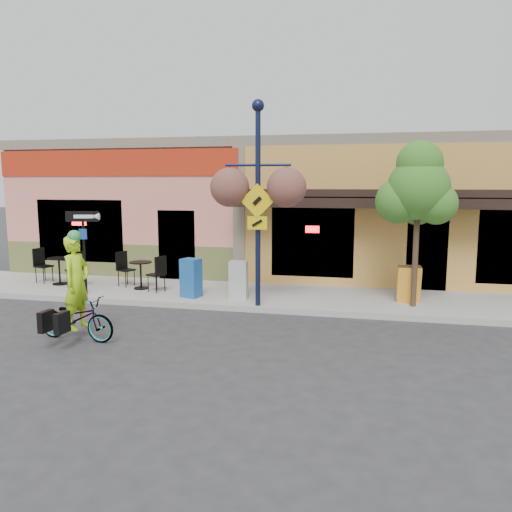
{
  "coord_description": "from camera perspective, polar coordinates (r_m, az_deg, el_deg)",
  "views": [
    {
      "loc": [
        2.68,
        -11.05,
        3.15
      ],
      "look_at": [
        0.16,
        0.5,
        1.4
      ],
      "focal_mm": 35.0,
      "sensor_mm": 36.0,
      "label": 1
    }
  ],
  "objects": [
    {
      "name": "newspaper_box_blue",
      "position": [
        13.24,
        -7.43,
        -2.49
      ],
      "size": [
        0.55,
        0.51,
        1.02
      ],
      "primitive_type": null,
      "rotation": [
        0.0,
        0.0,
        -0.26
      ],
      "color": "#1A56A1",
      "rests_on": "sidewalk"
    },
    {
      "name": "newspaper_box_grey",
      "position": [
        12.98,
        -2.02,
        -2.73
      ],
      "size": [
        0.5,
        0.46,
        0.98
      ],
      "primitive_type": null,
      "rotation": [
        0.0,
        0.0,
        0.1
      ],
      "color": "#AFAFAF",
      "rests_on": "sidewalk"
    },
    {
      "name": "bicycle",
      "position": [
        10.7,
        -19.85,
        -6.72
      ],
      "size": [
        1.75,
        0.74,
        0.89
      ],
      "primitive_type": "imported",
      "rotation": [
        0.0,
        0.0,
        1.48
      ],
      "color": "maroon",
      "rests_on": "ground"
    },
    {
      "name": "sandwich_board",
      "position": [
        12.92,
        17.12,
        -3.26
      ],
      "size": [
        0.56,
        0.41,
        0.93
      ],
      "primitive_type": null,
      "rotation": [
        0.0,
        0.0,
        -0.01
      ],
      "color": "#FF9D28",
      "rests_on": "sidewalk"
    },
    {
      "name": "lamp_post",
      "position": [
        11.97,
        0.22,
        5.85
      ],
      "size": [
        1.62,
        0.77,
        4.92
      ],
      "primitive_type": null,
      "rotation": [
        0.0,
        0.0,
        0.09
      ],
      "color": "#111838",
      "rests_on": "sidewalk"
    },
    {
      "name": "sidewalk",
      "position": [
        13.67,
        0.71,
        -4.58
      ],
      "size": [
        24.0,
        3.0,
        0.15
      ],
      "primitive_type": "cube",
      "color": "#9E9B93",
      "rests_on": "ground"
    },
    {
      "name": "cyclist_rider",
      "position": [
        10.56,
        -19.75,
        -4.2
      ],
      "size": [
        0.5,
        0.72,
        1.87
      ],
      "primitive_type": "imported",
      "rotation": [
        0.0,
        0.0,
        1.48
      ],
      "color": "#AFE618",
      "rests_on": "ground"
    },
    {
      "name": "cafe_set_left",
      "position": [
        15.84,
        -21.57,
        -1.17
      ],
      "size": [
        1.91,
        1.29,
        1.05
      ],
      "primitive_type": null,
      "rotation": [
        0.0,
        0.0,
        -0.26
      ],
      "color": "black",
      "rests_on": "sidewalk"
    },
    {
      "name": "one_way_sign",
      "position": [
        14.17,
        -19.02,
        0.34
      ],
      "size": [
        0.88,
        0.41,
        2.24
      ],
      "primitive_type": null,
      "rotation": [
        0.0,
        0.0,
        0.28
      ],
      "color": "black",
      "rests_on": "sidewalk"
    },
    {
      "name": "building",
      "position": [
        18.76,
        4.12,
        5.64
      ],
      "size": [
        18.2,
        8.2,
        4.5
      ],
      "primitive_type": null,
      "color": "#E07C6F",
      "rests_on": "ground"
    },
    {
      "name": "street_tree",
      "position": [
        12.54,
        17.9,
        3.51
      ],
      "size": [
        1.84,
        1.84,
        4.03
      ],
      "primitive_type": null,
      "rotation": [
        0.0,
        0.0,
        0.19
      ],
      "color": "#3D7A26",
      "rests_on": "sidewalk"
    },
    {
      "name": "curb",
      "position": [
        12.29,
        -0.66,
        -6.07
      ],
      "size": [
        24.0,
        0.12,
        0.15
      ],
      "primitive_type": "cube",
      "color": "#A8A59E",
      "rests_on": "ground"
    },
    {
      "name": "cafe_set_right",
      "position": [
        14.5,
        -13.04,
        -1.69
      ],
      "size": [
        1.89,
        1.46,
        1.02
      ],
      "primitive_type": null,
      "rotation": [
        0.0,
        0.0,
        -0.42
      ],
      "color": "black",
      "rests_on": "sidewalk"
    },
    {
      "name": "ground",
      "position": [
        11.79,
        -1.27,
        -7.07
      ],
      "size": [
        90.0,
        90.0,
        0.0
      ],
      "primitive_type": "plane",
      "color": "#2D2D30",
      "rests_on": "ground"
    }
  ]
}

